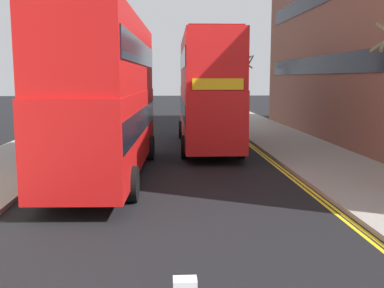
# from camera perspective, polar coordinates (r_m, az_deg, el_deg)

# --- Properties ---
(sidewalk_right) EXTENTS (4.00, 80.00, 0.14)m
(sidewalk_right) POSITION_cam_1_polar(r_m,az_deg,el_deg) (18.30, 18.10, -2.91)
(sidewalk_right) COLOR gray
(sidewalk_right) RESTS_ON ground
(kerb_line_outer) EXTENTS (0.10, 56.00, 0.01)m
(kerb_line_outer) POSITION_cam_1_polar(r_m,az_deg,el_deg) (15.78, 13.63, -4.74)
(kerb_line_outer) COLOR yellow
(kerb_line_outer) RESTS_ON ground
(kerb_line_inner) EXTENTS (0.10, 56.00, 0.01)m
(kerb_line_inner) POSITION_cam_1_polar(r_m,az_deg,el_deg) (15.73, 13.08, -4.76)
(kerb_line_inner) COLOR yellow
(kerb_line_inner) RESTS_ON ground
(double_decker_bus_away) EXTENTS (3.15, 10.90, 5.64)m
(double_decker_bus_away) POSITION_cam_1_polar(r_m,az_deg,el_deg) (16.13, -10.81, 6.49)
(double_decker_bus_away) COLOR red
(double_decker_bus_away) RESTS_ON ground
(double_decker_bus_oncoming) EXTENTS (2.94, 10.85, 5.64)m
(double_decker_bus_oncoming) POSITION_cam_1_polar(r_m,az_deg,el_deg) (22.91, 1.94, 7.15)
(double_decker_bus_oncoming) COLOR red
(double_decker_bus_oncoming) RESTS_ON ground
(street_tree_mid) EXTENTS (1.93, 1.93, 5.35)m
(street_tree_mid) POSITION_cam_1_polar(r_m,az_deg,el_deg) (39.39, 6.30, 7.26)
(street_tree_mid) COLOR #6B6047
(street_tree_mid) RESTS_ON sidewalk_right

